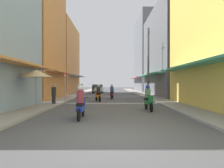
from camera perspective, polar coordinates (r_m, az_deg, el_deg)
The scene contains 21 objects.
ground_plane at distance 26.56m, azimuth -0.51°, elevation -3.37°, with size 108.49×108.49×0.00m, color #4C4C4F.
sidewalk_left at distance 26.97m, azimuth -10.60°, elevation -3.19°, with size 1.78×57.31×0.12m, color #9E9991.
sidewalk_right at distance 26.97m, azimuth 9.58°, elevation -3.19°, with size 1.78×57.31×0.12m, color #9E9991.
building_left_mid at distance 22.59m, azimuth -23.65°, elevation 14.16°, with size 7.05×8.11×14.24m.
building_left_far at distance 31.21m, azimuth -16.64°, elevation 6.98°, with size 7.05×10.13×10.69m.
building_right_mid at distance 27.18m, azimuth 18.17°, elevation 8.82°, with size 7.05×13.47×11.47m.
building_right_far at distance 40.54m, azimuth 11.88°, elevation 8.48°, with size 7.05×12.13×14.99m.
motorbike_black at distance 29.43m, azimuth 0.01°, elevation -2.03°, with size 0.60×1.79×0.96m.
motorbike_blue at distance 9.13m, azimuth -9.25°, elevation -5.84°, with size 0.55×1.81×1.58m.
motorbike_green at distance 11.91m, azimuth 10.81°, elevation -4.42°, with size 0.55×1.81×1.58m.
motorbike_maroon at distance 20.30m, azimuth 0.02°, elevation -2.49°, with size 0.55×1.81×1.58m.
motorbike_orange at distance 17.64m, azimuth -4.18°, elevation -2.90°, with size 0.73×1.75×1.58m.
motorbike_red at distance 42.19m, azimuth -3.92°, elevation -1.35°, with size 0.66×1.78×0.96m.
motorbike_white at distance 30.96m, azimuth -5.58°, elevation -1.55°, with size 0.55×1.81×1.58m.
parked_car at distance 34.32m, azimuth -4.13°, elevation -1.32°, with size 1.83×4.13×1.45m.
pedestrian_far at distance 30.36m, azimuth -8.99°, elevation -1.20°, with size 0.44×0.44×1.62m.
pedestrian_foreground at distance 23.94m, azimuth 10.60°, elevation -1.53°, with size 0.44×0.44×1.66m.
pedestrian_midway at distance 15.21m, azimuth -16.98°, elevation -3.00°, with size 0.34×0.34×1.63m.
vendor_umbrella at distance 12.77m, azimuth -21.74°, elevation 2.95°, with size 1.98×1.98×2.51m.
utility_pole at distance 20.90m, azimuth 10.80°, elevation 6.28°, with size 0.20×1.20×7.59m.
street_sign_no_entry at distance 17.23m, azimuth -13.85°, elevation 0.39°, with size 0.07×0.60×2.65m.
Camera 1 is at (-0.00, -5.85, 1.67)m, focal length 30.66 mm.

